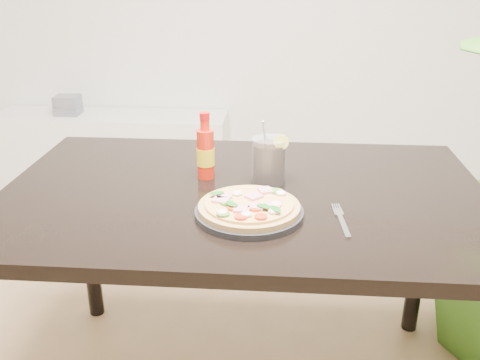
# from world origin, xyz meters

# --- Properties ---
(dining_table) EXTENTS (1.40, 0.90, 0.75)m
(dining_table) POSITION_xyz_m (0.13, 0.42, 0.67)
(dining_table) COLOR black
(dining_table) RESTS_ON ground
(plate) EXTENTS (0.28, 0.28, 0.02)m
(plate) POSITION_xyz_m (0.15, 0.25, 0.76)
(plate) COLOR black
(plate) RESTS_ON dining_table
(pizza) EXTENTS (0.26, 0.26, 0.03)m
(pizza) POSITION_xyz_m (0.15, 0.25, 0.78)
(pizza) COLOR tan
(pizza) RESTS_ON plate
(hot_sauce_bottle) EXTENTS (0.07, 0.07, 0.20)m
(hot_sauce_bottle) POSITION_xyz_m (0.01, 0.50, 0.83)
(hot_sauce_bottle) COLOR red
(hot_sauce_bottle) RESTS_ON dining_table
(cola_cup) EXTENTS (0.11, 0.10, 0.19)m
(cola_cup) POSITION_xyz_m (0.20, 0.48, 0.81)
(cola_cup) COLOR black
(cola_cup) RESTS_ON dining_table
(fork) EXTENTS (0.03, 0.19, 0.00)m
(fork) POSITION_xyz_m (0.39, 0.24, 0.75)
(fork) COLOR silver
(fork) RESTS_ON dining_table
(media_console) EXTENTS (1.40, 0.34, 0.50)m
(media_console) POSITION_xyz_m (-0.80, 2.07, 0.25)
(media_console) COLOR white
(media_console) RESTS_ON ground
(cd_stack) EXTENTS (0.14, 0.12, 0.11)m
(cd_stack) POSITION_xyz_m (-1.05, 2.05, 0.56)
(cd_stack) COLOR slate
(cd_stack) RESTS_ON media_console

